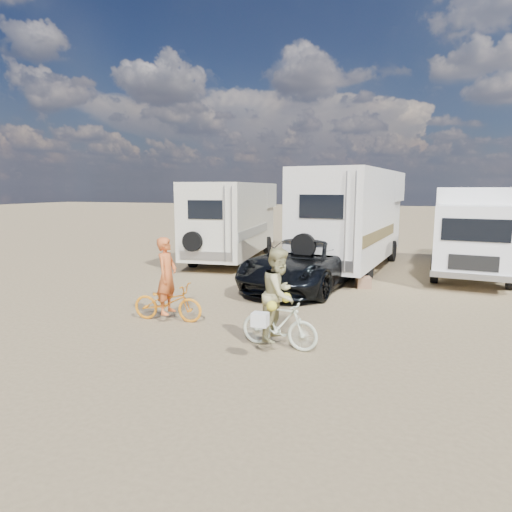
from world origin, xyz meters
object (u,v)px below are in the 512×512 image
(box_truck, at_px, (473,232))
(crate, at_px, (363,282))
(dark_suv, at_px, (305,262))
(cooler, at_px, (273,276))
(rider_man, at_px, (167,283))
(rv_main, at_px, (353,220))
(bike_woman, at_px, (279,324))
(rv_left, at_px, (234,222))
(rider_woman, at_px, (279,303))
(bike_man, at_px, (168,302))

(box_truck, bearing_deg, crate, -129.35)
(dark_suv, bearing_deg, cooler, 174.02)
(rider_man, height_order, cooler, rider_man)
(rider_man, bearing_deg, rv_main, -25.77)
(box_truck, bearing_deg, bike_woman, -109.50)
(box_truck, distance_m, rider_man, 11.15)
(dark_suv, height_order, cooler, dark_suv)
(rider_man, distance_m, crate, 6.43)
(rv_main, distance_m, rv_left, 5.06)
(rv_left, relative_size, dark_suv, 1.26)
(dark_suv, height_order, rider_man, rider_man)
(rider_woman, xyz_separation_m, crate, (1.07, 5.85, -0.72))
(rv_left, height_order, cooler, rv_left)
(cooler, bearing_deg, bike_woman, -52.26)
(rv_left, bearing_deg, cooler, -58.06)
(rv_left, distance_m, rider_woman, 10.67)
(rider_woman, bearing_deg, rider_man, 80.93)
(bike_man, relative_size, rider_woman, 0.95)
(bike_man, relative_size, cooler, 3.43)
(box_truck, xyz_separation_m, rider_man, (-7.44, -8.28, -0.65))
(rv_left, xyz_separation_m, rider_man, (1.79, -8.67, -0.75))
(crate, bearing_deg, cooler, -177.72)
(cooler, bearing_deg, rider_woman, -52.26)
(rider_woman, height_order, cooler, rider_woman)
(rider_man, relative_size, cooler, 3.62)
(bike_man, bearing_deg, rv_left, 7.26)
(cooler, bearing_deg, bike_man, -82.85)
(rv_left, distance_m, crate, 7.03)
(dark_suv, relative_size, rider_man, 3.12)
(rv_left, height_order, bike_man, rv_left)
(dark_suv, bearing_deg, crate, 23.47)
(bike_woman, distance_m, crate, 5.95)
(bike_man, height_order, rider_woman, rider_woman)
(dark_suv, bearing_deg, rider_man, -106.55)
(rv_main, bearing_deg, cooler, -114.15)
(cooler, bearing_deg, dark_suv, 4.38)
(cooler, bearing_deg, rv_left, 147.46)
(rv_main, distance_m, rider_woman, 9.24)
(bike_man, distance_m, rider_woman, 3.10)
(bike_woman, distance_m, rider_woman, 0.42)
(rv_main, xyz_separation_m, bike_man, (-3.25, -8.31, -1.42))
(rider_man, relative_size, crate, 4.17)
(box_truck, xyz_separation_m, crate, (-3.43, -3.31, -1.37))
(bike_man, height_order, bike_woman, bike_woman)
(rider_woman, bearing_deg, rv_left, 33.82)
(rv_main, height_order, dark_suv, rv_main)
(rider_man, bearing_deg, rv_left, 7.26)
(box_truck, height_order, rider_woman, box_truck)
(rv_main, relative_size, rider_woman, 4.39)
(rv_left, distance_m, bike_man, 8.93)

